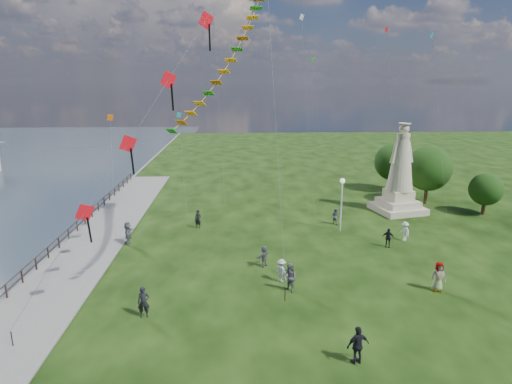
{
  "coord_description": "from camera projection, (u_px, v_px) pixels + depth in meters",
  "views": [
    {
      "loc": [
        -2.36,
        -20.14,
        12.8
      ],
      "look_at": [
        -1.0,
        8.0,
        5.5
      ],
      "focal_mm": 30.0,
      "sensor_mm": 36.0,
      "label": 1
    }
  ],
  "objects": [
    {
      "name": "person_0",
      "position": [
        144.0,
        302.0,
        23.76
      ],
      "size": [
        0.72,
        0.53,
        1.81
      ],
      "primitive_type": "imported",
      "rotation": [
        0.0,
        0.0,
        0.15
      ],
      "color": "black",
      "rests_on": "ground"
    },
    {
      "name": "person_3",
      "position": [
        358.0,
        345.0,
        19.8
      ],
      "size": [
        1.22,
        0.84,
        1.9
      ],
      "primitive_type": "imported",
      "rotation": [
        0.0,
        0.0,
        3.4
      ],
      "color": "black",
      "rests_on": "ground"
    },
    {
      "name": "small_kites",
      "position": [
        290.0,
        62.0,
        41.57
      ],
      "size": [
        30.87,
        19.31,
        32.7
      ],
      "color": "teal",
      "rests_on": "ground"
    },
    {
      "name": "person_5",
      "position": [
        128.0,
        233.0,
        34.45
      ],
      "size": [
        0.89,
        1.81,
        1.89
      ],
      "primitive_type": "imported",
      "rotation": [
        0.0,
        0.0,
        1.65
      ],
      "color": "#595960",
      "rests_on": "ground"
    },
    {
      "name": "tree_row",
      "position": [
        422.0,
        169.0,
        46.73
      ],
      "size": [
        9.55,
        13.48,
        6.27
      ],
      "color": "#382314",
      "rests_on": "ground"
    },
    {
      "name": "lamppost",
      "position": [
        342.0,
        193.0,
        36.91
      ],
      "size": [
        0.44,
        0.44,
        4.76
      ],
      "color": "silver",
      "rests_on": "ground"
    },
    {
      "name": "person_8",
      "position": [
        405.0,
        231.0,
        35.23
      ],
      "size": [
        0.82,
        1.17,
        1.63
      ],
      "primitive_type": "imported",
      "rotation": [
        0.0,
        0.0,
        -1.29
      ],
      "color": "silver",
      "rests_on": "ground"
    },
    {
      "name": "person_4",
      "position": [
        438.0,
        277.0,
        26.73
      ],
      "size": [
        0.94,
        0.59,
        1.91
      ],
      "primitive_type": "imported",
      "rotation": [
        0.0,
        0.0,
        0.02
      ],
      "color": "#595960",
      "rests_on": "ground"
    },
    {
      "name": "person_1",
      "position": [
        290.0,
        278.0,
        26.64
      ],
      "size": [
        1.0,
        1.06,
        1.87
      ],
      "primitive_type": "imported",
      "rotation": [
        0.0,
        0.0,
        -0.91
      ],
      "color": "#595960",
      "rests_on": "ground"
    },
    {
      "name": "statue",
      "position": [
        400.0,
        179.0,
        42.59
      ],
      "size": [
        5.27,
        5.27,
        8.92
      ],
      "rotation": [
        0.0,
        0.0,
        0.23
      ],
      "color": "#C6B896",
      "rests_on": "ground"
    },
    {
      "name": "waterfront",
      "position": [
        58.0,
        266.0,
        30.79
      ],
      "size": [
        200.0,
        200.0,
        1.51
      ],
      "color": "#313F49",
      "rests_on": "ground"
    },
    {
      "name": "person_2",
      "position": [
        281.0,
        270.0,
        28.06
      ],
      "size": [
        1.06,
        1.08,
        1.55
      ],
      "primitive_type": "imported",
      "rotation": [
        0.0,
        0.0,
        2.33
      ],
      "color": "silver",
      "rests_on": "ground"
    },
    {
      "name": "person_6",
      "position": [
        198.0,
        219.0,
        38.28
      ],
      "size": [
        0.73,
        0.62,
        1.7
      ],
      "primitive_type": "imported",
      "rotation": [
        0.0,
        0.0,
        -0.41
      ],
      "color": "black",
      "rests_on": "ground"
    },
    {
      "name": "red_kite_train",
      "position": [
        165.0,
        89.0,
        23.82
      ],
      "size": [
        12.09,
        9.35,
        20.08
      ],
      "color": "black",
      "rests_on": "ground"
    },
    {
      "name": "person_9",
      "position": [
        388.0,
        238.0,
        33.9
      ],
      "size": [
        1.03,
        0.77,
        1.57
      ],
      "primitive_type": "imported",
      "rotation": [
        0.0,
        0.0,
        -0.37
      ],
      "color": "black",
      "rests_on": "ground"
    },
    {
      "name": "person_11",
      "position": [
        264.0,
        256.0,
        30.33
      ],
      "size": [
        1.4,
        1.51,
        1.56
      ],
      "primitive_type": "imported",
      "rotation": [
        0.0,
        0.0,
        4.02
      ],
      "color": "#595960",
      "rests_on": "ground"
    },
    {
      "name": "person_7",
      "position": [
        335.0,
        216.0,
        39.41
      ],
      "size": [
        0.85,
        0.85,
        1.53
      ],
      "primitive_type": "imported",
      "rotation": [
        0.0,
        0.0,
        2.36
      ],
      "color": "#595960",
      "rests_on": "ground"
    }
  ]
}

